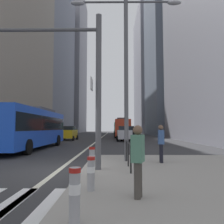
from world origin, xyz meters
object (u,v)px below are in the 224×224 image
city_bus_red_distant (119,127)px  pedestrian_walking (138,157)px  street_lamp_post (126,54)px  car_oncoming_mid (69,133)px  city_bus_red_receding (122,127)px  bollard_right (92,160)px  car_receding_near (128,133)px  traffic_signal_gantry (48,66)px  pedestrian_waiting (161,142)px  car_receding_far (124,133)px  bollard_front (75,193)px  city_bus_blue_oncoming (32,126)px  bollard_left (91,172)px

city_bus_red_distant → pedestrian_walking: city_bus_red_distant is taller
street_lamp_post → car_oncoming_mid: bearing=109.1°
city_bus_red_receding → bollard_right: (-2.12, -32.16, -1.16)m
car_receding_near → pedestrian_walking: car_receding_near is taller
car_oncoming_mid → traffic_signal_gantry: (3.79, -22.11, 3.11)m
city_bus_red_distant → traffic_signal_gantry: traffic_signal_gantry is taller
traffic_signal_gantry → city_bus_red_receding: bearing=82.7°
pedestrian_waiting → car_receding_far: bearing=92.4°
car_receding_near → bollard_right: (-2.63, -22.82, -0.32)m
car_oncoming_mid → bollard_front: bearing=-78.0°
car_receding_near → city_bus_red_distant: bearing=91.1°
pedestrian_walking → car_oncoming_mid: bearing=105.1°
pedestrian_walking → city_bus_blue_oncoming: bearing=120.0°
city_bus_red_receding → car_receding_far: (-0.07, -10.66, -0.85)m
street_lamp_post → pedestrian_waiting: 4.50m
car_oncoming_mid → bollard_front: size_ratio=4.55×
city_bus_red_receding → car_receding_near: (0.52, -9.34, -0.85)m
city_bus_red_distant → traffic_signal_gantry: 53.05m
city_bus_red_distant → bollard_left: size_ratio=13.31×
bollard_front → pedestrian_walking: 1.83m
city_bus_red_distant → bollard_front: city_bus_red_distant is taller
city_bus_blue_oncoming → traffic_signal_gantry: size_ratio=1.90×
city_bus_red_receding → car_receding_near: size_ratio=2.51×
car_receding_near → street_lamp_post: bearing=-93.9°
car_receding_far → bollard_front: size_ratio=4.74×
car_receding_near → bollard_left: (-2.49, -24.38, -0.38)m
pedestrian_waiting → pedestrian_walking: size_ratio=1.05×
bollard_left → pedestrian_walking: pedestrian_walking is taller
city_bus_red_distant → street_lamp_post: size_ratio=1.39×
bollard_front → bollard_left: 1.89m
bollard_left → pedestrian_waiting: 5.15m
city_bus_red_distant → car_receding_far: city_bus_red_distant is taller
bollard_right → car_receding_near: bearing=83.4°
car_receding_near → pedestrian_waiting: (0.20, -20.01, 0.10)m
city_bus_red_distant → pedestrian_walking: (-0.80, -56.13, -0.80)m
car_oncoming_mid → traffic_signal_gantry: bearing=-80.3°
city_bus_red_distant → car_receding_far: bearing=-90.0°
car_receding_near → traffic_signal_gantry: (-4.46, -21.65, 3.11)m
city_bus_blue_oncoming → city_bus_red_distant: 44.42m
pedestrian_walking → city_bus_red_receding: bearing=88.6°
bollard_front → bollard_right: size_ratio=0.96×
bollard_front → pedestrian_waiting: bearing=66.2°
car_receding_near → car_oncoming_mid: bearing=176.8°
city_bus_blue_oncoming → city_bus_red_receding: bearing=69.8°
city_bus_blue_oncoming → bollard_left: 13.41m
traffic_signal_gantry → city_bus_blue_oncoming: bearing=114.1°
car_receding_far → pedestrian_walking: 23.62m
traffic_signal_gantry → bollard_front: 6.07m
car_receding_far → car_receding_near: bearing=65.9°
bollard_left → pedestrian_walking: (1.11, -0.54, 0.42)m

